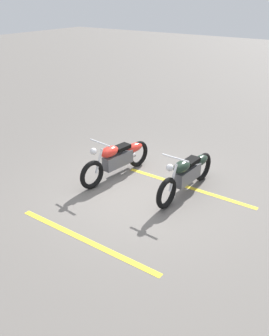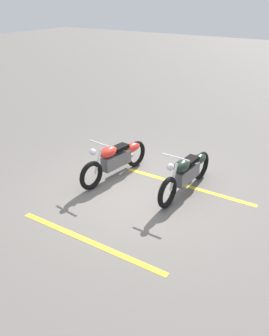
{
  "view_description": "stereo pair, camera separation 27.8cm",
  "coord_description": "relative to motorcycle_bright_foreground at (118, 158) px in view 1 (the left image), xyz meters",
  "views": [
    {
      "loc": [
        5.86,
        4.03,
        4.03
      ],
      "look_at": [
        0.18,
        0.0,
        0.65
      ],
      "focal_mm": 39.03,
      "sensor_mm": 36.0,
      "label": 1
    },
    {
      "loc": [
        6.01,
        3.8,
        4.03
      ],
      "look_at": [
        0.18,
        0.0,
        0.65
      ],
      "focal_mm": 39.03,
      "sensor_mm": 36.0,
      "label": 2
    }
  ],
  "objects": [
    {
      "name": "ground_plane",
      "position": [
        0.35,
        0.86,
        -0.46
      ],
      "size": [
        60.0,
        60.0,
        0.0
      ],
      "primitive_type": "plane",
      "color": "#66605B"
    },
    {
      "name": "motorcycle_bright_foreground",
      "position": [
        0.0,
        0.0,
        0.0
      ],
      "size": [
        2.23,
        0.62,
        1.04
      ],
      "rotation": [
        0.0,
        0.0,
        -0.12
      ],
      "color": "black",
      "rests_on": "ground"
    },
    {
      "name": "motorcycle_dark_foreground",
      "position": [
        -0.26,
        1.72,
        0.0
      ],
      "size": [
        2.23,
        0.62,
        1.04
      ],
      "rotation": [
        0.0,
        0.0,
        -0.04
      ],
      "color": "black",
      "rests_on": "ground"
    },
    {
      "name": "parking_stripe_near",
      "position": [
        -0.45,
        1.66,
        -0.46
      ],
      "size": [
        0.12,
        3.2,
        0.01
      ],
      "primitive_type": "cube",
      "rotation": [
        0.0,
        0.0,
        1.57
      ],
      "color": "yellow",
      "rests_on": "ground"
    },
    {
      "name": "parking_stripe_mid",
      "position": [
        2.37,
        1.08,
        -0.46
      ],
      "size": [
        0.12,
        3.2,
        0.01
      ],
      "primitive_type": "cube",
      "rotation": [
        0.0,
        0.0,
        1.57
      ],
      "color": "yellow",
      "rests_on": "ground"
    }
  ]
}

